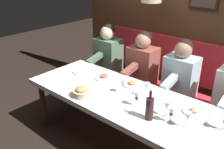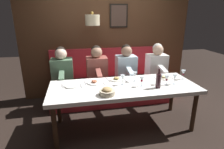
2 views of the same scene
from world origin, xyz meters
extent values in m
plane|color=black|center=(0.00, 0.00, 0.00)|extent=(12.00, 12.00, 0.00)
cube|color=white|center=(0.00, 0.00, 0.71)|extent=(0.90, 2.32, 0.06)
cylinder|color=#301E12|center=(-0.35, 1.06, 0.34)|extent=(0.07, 0.07, 0.68)
cylinder|color=#301E12|center=(0.35, -1.06, 0.34)|extent=(0.07, 0.07, 0.68)
cylinder|color=#301E12|center=(0.35, 1.06, 0.34)|extent=(0.07, 0.07, 0.68)
cube|color=red|center=(0.89, 0.00, 0.23)|extent=(0.52, 2.52, 0.45)
cube|color=#51331E|center=(1.48, 0.00, 1.45)|extent=(0.10, 3.72, 2.90)
cube|color=red|center=(1.39, 0.00, 0.77)|extent=(0.10, 2.52, 0.64)
cube|color=silver|center=(0.89, -0.28, 0.73)|extent=(0.30, 0.40, 0.56)
sphere|color=#A37A60|center=(0.87, -0.28, 1.11)|extent=(0.22, 0.22, 0.22)
sphere|color=black|center=(0.90, -0.28, 1.14)|extent=(0.20, 0.20, 0.20)
cube|color=silver|center=(0.60, -0.28, 0.77)|extent=(0.33, 0.09, 0.14)
cube|color=#934C42|center=(0.89, 0.32, 0.73)|extent=(0.30, 0.40, 0.56)
sphere|color=#A37A60|center=(0.87, 0.32, 1.11)|extent=(0.22, 0.22, 0.22)
sphere|color=black|center=(0.90, 0.32, 1.14)|extent=(0.20, 0.20, 0.20)
cube|color=#934C42|center=(0.60, 0.32, 0.77)|extent=(0.33, 0.09, 0.14)
cube|color=#567A5B|center=(0.89, 0.98, 0.73)|extent=(0.30, 0.40, 0.56)
sphere|color=beige|center=(0.87, 0.98, 1.11)|extent=(0.22, 0.22, 0.22)
sphere|color=black|center=(0.90, 0.98, 1.14)|extent=(0.20, 0.20, 0.20)
cube|color=#567A5B|center=(0.60, 0.98, 0.77)|extent=(0.33, 0.09, 0.14)
cylinder|color=white|center=(0.20, 0.44, 0.75)|extent=(0.24, 0.24, 0.01)
ellipsoid|color=#B76647|center=(0.20, 0.44, 0.77)|extent=(0.11, 0.09, 0.04)
cube|color=silver|center=(0.18, 0.30, 0.74)|extent=(0.17, 0.03, 0.01)
cube|color=silver|center=(0.22, 0.59, 0.74)|extent=(0.18, 0.02, 0.01)
cylinder|color=silver|center=(0.19, -0.77, 0.75)|extent=(0.24, 0.24, 0.01)
ellipsoid|color=#D1BC84|center=(0.19, -0.77, 0.77)|extent=(0.11, 0.09, 0.04)
cube|color=silver|center=(0.17, -0.92, 0.74)|extent=(0.17, 0.03, 0.01)
cube|color=silver|center=(0.21, -0.63, 0.74)|extent=(0.18, 0.04, 0.01)
cylinder|color=silver|center=(0.14, 0.81, 0.75)|extent=(0.24, 0.24, 0.01)
cube|color=silver|center=(0.12, 0.66, 0.74)|extent=(0.17, 0.02, 0.01)
cube|color=silver|center=(0.16, 0.95, 0.74)|extent=(0.18, 0.03, 0.01)
cylinder|color=silver|center=(0.28, 0.05, 0.75)|extent=(0.24, 0.24, 0.01)
ellipsoid|color=#AD8E4C|center=(0.28, 0.05, 0.77)|extent=(0.11, 0.09, 0.04)
cube|color=silver|center=(0.26, -0.09, 0.74)|extent=(0.17, 0.02, 0.01)
cube|color=silver|center=(0.30, 0.20, 0.74)|extent=(0.18, 0.04, 0.01)
cylinder|color=silver|center=(-0.05, -0.59, 0.74)|extent=(0.06, 0.06, 0.00)
cylinder|color=silver|center=(-0.05, -0.59, 0.78)|extent=(0.01, 0.01, 0.07)
cone|color=silver|center=(-0.05, -0.59, 0.86)|extent=(0.07, 0.07, 0.08)
cylinder|color=silver|center=(-0.08, -0.26, 0.74)|extent=(0.06, 0.06, 0.00)
cylinder|color=silver|center=(-0.08, -0.26, 0.78)|extent=(0.01, 0.01, 0.07)
cone|color=silver|center=(-0.08, -0.26, 0.86)|extent=(0.07, 0.07, 0.08)
cylinder|color=maroon|center=(-0.08, -0.26, 0.83)|extent=(0.03, 0.03, 0.03)
cylinder|color=silver|center=(0.04, 0.01, 0.74)|extent=(0.06, 0.06, 0.00)
cylinder|color=silver|center=(0.04, 0.01, 0.78)|extent=(0.01, 0.01, 0.07)
cone|color=silver|center=(0.04, 0.01, 0.86)|extent=(0.07, 0.07, 0.08)
cylinder|color=silver|center=(-0.11, -0.67, 0.74)|extent=(0.06, 0.06, 0.00)
cylinder|color=silver|center=(-0.11, -0.67, 0.78)|extent=(0.01, 0.01, 0.07)
cone|color=silver|center=(-0.11, -0.67, 0.86)|extent=(0.07, 0.07, 0.08)
cylinder|color=maroon|center=(-0.11, -0.67, 0.83)|extent=(0.03, 0.03, 0.02)
cylinder|color=silver|center=(0.16, -0.23, 0.74)|extent=(0.06, 0.06, 0.00)
cylinder|color=silver|center=(0.16, -0.23, 0.78)|extent=(0.01, 0.01, 0.07)
cone|color=silver|center=(0.16, -0.23, 0.86)|extent=(0.07, 0.07, 0.08)
cylinder|color=silver|center=(0.09, -1.08, 0.74)|extent=(0.06, 0.06, 0.00)
cylinder|color=silver|center=(0.09, -1.08, 0.78)|extent=(0.01, 0.01, 0.07)
cylinder|color=silver|center=(-0.09, -0.81, 0.74)|extent=(0.06, 0.06, 0.00)
cylinder|color=silver|center=(-0.09, -0.81, 0.78)|extent=(0.01, 0.01, 0.07)
cone|color=silver|center=(-0.09, -0.81, 0.86)|extent=(0.07, 0.07, 0.08)
cylinder|color=#33191E|center=(-0.19, -0.49, 0.85)|extent=(0.08, 0.08, 0.22)
cylinder|color=#33191E|center=(-0.19, -0.49, 1.00)|extent=(0.03, 0.03, 0.08)
cylinder|color=beige|center=(-0.30, 0.32, 0.78)|extent=(0.22, 0.22, 0.07)
ellipsoid|color=tan|center=(-0.30, 0.32, 0.83)|extent=(0.15, 0.13, 0.06)
camera|label=1|loc=(-1.86, -1.45, 2.06)|focal=38.52mm
camera|label=2|loc=(-2.64, 0.73, 1.83)|focal=29.88mm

